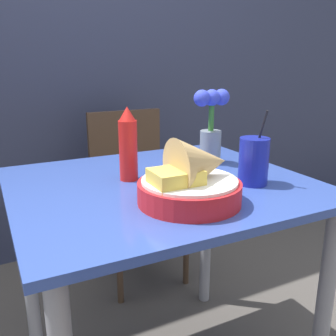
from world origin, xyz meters
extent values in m
cube|color=#2D334C|center=(0.00, 1.16, 1.30)|extent=(7.00, 0.06, 2.60)
cube|color=#334C9E|center=(0.00, 0.00, 0.75)|extent=(0.90, 0.80, 0.02)
cylinder|color=gray|center=(0.39, -0.34, 0.37)|extent=(0.05, 0.05, 0.74)
cylinder|color=gray|center=(-0.39, 0.34, 0.37)|extent=(0.05, 0.05, 0.74)
cylinder|color=gray|center=(0.39, 0.34, 0.37)|extent=(0.05, 0.05, 0.74)
cylinder|color=#473323|center=(0.02, 0.50, 0.21)|extent=(0.03, 0.03, 0.42)
cylinder|color=#473323|center=(0.38, 0.50, 0.21)|extent=(0.03, 0.03, 0.42)
cylinder|color=#473323|center=(0.02, 0.86, 0.21)|extent=(0.03, 0.03, 0.42)
cylinder|color=#473323|center=(0.38, 0.86, 0.21)|extent=(0.03, 0.03, 0.42)
cube|color=#473323|center=(0.20, 0.68, 0.43)|extent=(0.40, 0.40, 0.02)
cube|color=#473323|center=(0.20, 0.86, 0.66)|extent=(0.40, 0.03, 0.43)
cylinder|color=red|center=(-0.01, -0.20, 0.79)|extent=(0.28, 0.28, 0.06)
cylinder|color=white|center=(-0.01, -0.20, 0.82)|extent=(0.25, 0.25, 0.01)
cone|color=tan|center=(0.02, -0.20, 0.87)|extent=(0.15, 0.15, 0.15)
cube|color=#E5C14C|center=(-0.06, -0.21, 0.84)|extent=(0.12, 0.10, 0.04)
cylinder|color=red|center=(-0.08, 0.06, 0.86)|extent=(0.06, 0.06, 0.19)
cone|color=red|center=(-0.08, 0.06, 0.97)|extent=(0.05, 0.05, 0.04)
cylinder|color=#192399|center=(0.24, -0.14, 0.83)|extent=(0.09, 0.09, 0.14)
cylinder|color=black|center=(0.24, -0.14, 0.82)|extent=(0.08, 0.08, 0.12)
cylinder|color=black|center=(0.25, -0.14, 0.90)|extent=(0.01, 0.07, 0.18)
cylinder|color=gray|center=(0.26, 0.13, 0.82)|extent=(0.08, 0.08, 0.12)
cylinder|color=#33722D|center=(0.26, 0.13, 0.94)|extent=(0.02, 0.02, 0.11)
sphere|color=blue|center=(0.26, 0.13, 1.00)|extent=(0.06, 0.06, 0.06)
sphere|color=blue|center=(0.22, 0.13, 1.00)|extent=(0.06, 0.06, 0.06)
sphere|color=blue|center=(0.30, 0.13, 1.00)|extent=(0.06, 0.06, 0.06)
camera|label=1|loc=(-0.48, -1.00, 1.13)|focal=40.00mm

